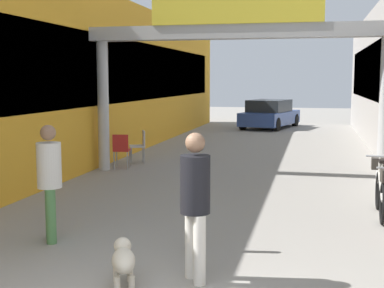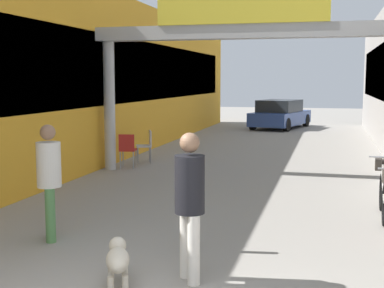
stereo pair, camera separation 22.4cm
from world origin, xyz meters
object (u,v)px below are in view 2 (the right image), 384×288
object	(u,v)px
bicycle_silver_farthest	(383,191)
cafe_chair_red_nearer	(127,148)
pedestrian_with_dog	(190,197)
dog_on_leash	(118,259)
cafe_chair_aluminium_farther	(147,143)
pedestrian_companion	(49,175)
parked_car_blue	(280,114)
bollard_post_metal	(194,209)

from	to	relation	value
bicycle_silver_farthest	cafe_chair_red_nearer	world-z (taller)	bicycle_silver_farthest
pedestrian_with_dog	dog_on_leash	size ratio (longest dim) A/B	2.44
pedestrian_with_dog	bicycle_silver_farthest	world-z (taller)	pedestrian_with_dog
dog_on_leash	cafe_chair_aluminium_farther	xyz separation A→B (m)	(-2.60, 8.39, 0.24)
bicycle_silver_farthest	dog_on_leash	bearing A→B (deg)	-128.63
dog_on_leash	cafe_chair_red_nearer	size ratio (longest dim) A/B	0.78
pedestrian_companion	bicycle_silver_farthest	xyz separation A→B (m)	(4.71, 2.59, -0.51)
cafe_chair_red_nearer	parked_car_blue	size ratio (longest dim) A/B	0.21
bollard_post_metal	parked_car_blue	size ratio (longest dim) A/B	0.26
dog_on_leash	bollard_post_metal	bearing A→B (deg)	69.39
pedestrian_with_dog	bollard_post_metal	size ratio (longest dim) A/B	1.53
bollard_post_metal	cafe_chair_red_nearer	size ratio (longest dim) A/B	1.25
bicycle_silver_farthest	cafe_chair_aluminium_farther	xyz separation A→B (m)	(-5.73, 4.47, 0.10)
pedestrian_with_dog	bicycle_silver_farthest	size ratio (longest dim) A/B	1.00
pedestrian_with_dog	bollard_post_metal	xyz separation A→B (m)	(-0.22, 1.06, -0.41)
cafe_chair_red_nearer	cafe_chair_aluminium_farther	size ratio (longest dim) A/B	1.00
pedestrian_with_dog	cafe_chair_aluminium_farther	size ratio (longest dim) A/B	1.91
pedestrian_with_dog	pedestrian_companion	xyz separation A→B (m)	(-2.32, 1.01, -0.03)
pedestrian_companion	bicycle_silver_farthest	world-z (taller)	pedestrian_companion
cafe_chair_red_nearer	pedestrian_companion	bearing A→B (deg)	-78.81
bollard_post_metal	parked_car_blue	xyz separation A→B (m)	(-0.53, 18.50, 0.08)
pedestrian_companion	parked_car_blue	bearing A→B (deg)	85.19
pedestrian_companion	cafe_chair_red_nearer	bearing A→B (deg)	101.19
cafe_chair_red_nearer	parked_car_blue	distance (m)	12.78
bollard_post_metal	dog_on_leash	bearing A→B (deg)	-110.61
bollard_post_metal	parked_car_blue	world-z (taller)	parked_car_blue
pedestrian_companion	parked_car_blue	size ratio (longest dim) A/B	0.38
bollard_post_metal	cafe_chair_aluminium_farther	size ratio (longest dim) A/B	1.25
parked_car_blue	pedestrian_with_dog	bearing A→B (deg)	-87.78
cafe_chair_red_nearer	parked_car_blue	world-z (taller)	parked_car_blue
dog_on_leash	cafe_chair_red_nearer	bearing A→B (deg)	110.55
pedestrian_with_dog	bicycle_silver_farthest	distance (m)	4.35
bicycle_silver_farthest	cafe_chair_red_nearer	xyz separation A→B (m)	(-5.91, 3.48, 0.10)
pedestrian_with_dog	parked_car_blue	size ratio (longest dim) A/B	0.39
pedestrian_companion	dog_on_leash	xyz separation A→B (m)	(1.57, -1.33, -0.64)
pedestrian_companion	pedestrian_with_dog	bearing A→B (deg)	-23.62
pedestrian_companion	cafe_chair_aluminium_farther	world-z (taller)	pedestrian_companion
cafe_chair_aluminium_farther	dog_on_leash	bearing A→B (deg)	-72.80
pedestrian_companion	cafe_chair_aluminium_farther	size ratio (longest dim) A/B	1.86
dog_on_leash	cafe_chair_red_nearer	distance (m)	7.90
bicycle_silver_farthest	bollard_post_metal	size ratio (longest dim) A/B	1.52
pedestrian_companion	cafe_chair_aluminium_farther	bearing A→B (deg)	98.24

